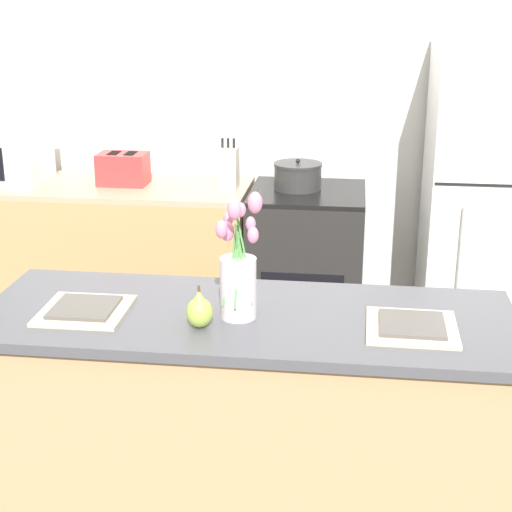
{
  "coord_description": "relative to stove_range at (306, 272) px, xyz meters",
  "views": [
    {
      "loc": [
        0.34,
        -2.4,
        1.91
      ],
      "look_at": [
        0.0,
        0.25,
        1.0
      ],
      "focal_mm": 55.0,
      "sensor_mm": 36.0,
      "label": 1
    }
  ],
  "objects": [
    {
      "name": "knife_block",
      "position": [
        -0.42,
        -0.02,
        0.57
      ],
      "size": [
        0.1,
        0.14,
        0.27
      ],
      "color": "beige",
      "rests_on": "back_counter"
    },
    {
      "name": "toaster",
      "position": [
        -1.0,
        0.01,
        0.54
      ],
      "size": [
        0.28,
        0.18,
        0.17
      ],
      "color": "red",
      "rests_on": "back_counter"
    },
    {
      "name": "kitchen_island",
      "position": [
        -0.1,
        -1.6,
        -0.01
      ],
      "size": [
        1.8,
        0.66,
        0.88
      ],
      "color": "tan",
      "rests_on": "ground_plane"
    },
    {
      "name": "back_wall",
      "position": [
        -0.1,
        0.4,
        0.9
      ],
      "size": [
        5.2,
        0.08,
        2.7
      ],
      "color": "silver",
      "rests_on": "ground_plane"
    },
    {
      "name": "flower_vase",
      "position": [
        -0.12,
        -1.63,
        0.58
      ],
      "size": [
        0.14,
        0.19,
        0.43
      ],
      "color": "silver",
      "rests_on": "kitchen_island"
    },
    {
      "name": "microwave",
      "position": [
        -1.68,
        -0.0,
        0.59
      ],
      "size": [
        0.48,
        0.37,
        0.27
      ],
      "color": "white",
      "rests_on": "back_counter"
    },
    {
      "name": "plate_setting_right",
      "position": [
        0.44,
        -1.66,
        0.44
      ],
      "size": [
        0.29,
        0.29,
        0.02
      ],
      "color": "beige",
      "rests_on": "kitchen_island"
    },
    {
      "name": "back_counter",
      "position": [
        -1.16,
        0.0,
        0.0
      ],
      "size": [
        1.68,
        0.6,
        0.91
      ],
      "color": "tan",
      "rests_on": "ground_plane"
    },
    {
      "name": "cooking_pot",
      "position": [
        -0.06,
        0.03,
        0.52
      ],
      "size": [
        0.26,
        0.26,
        0.16
      ],
      "color": "#2D2D2D",
      "rests_on": "stove_range"
    },
    {
      "name": "plate_setting_left",
      "position": [
        -0.64,
        -1.66,
        0.44
      ],
      "size": [
        0.29,
        0.29,
        0.02
      ],
      "color": "beige",
      "rests_on": "kitchen_island"
    },
    {
      "name": "pear_figurine",
      "position": [
        -0.23,
        -1.72,
        0.48
      ],
      "size": [
        0.09,
        0.09,
        0.14
      ],
      "color": "#9EBC47",
      "rests_on": "kitchen_island"
    },
    {
      "name": "refrigerator",
      "position": [
        0.95,
        0.0,
        0.39
      ],
      "size": [
        0.68,
        0.67,
        1.68
      ],
      "color": "white",
      "rests_on": "ground_plane"
    },
    {
      "name": "stove_range",
      "position": [
        0.0,
        0.0,
        0.0
      ],
      "size": [
        0.6,
        0.61,
        0.91
      ],
      "color": "black",
      "rests_on": "ground_plane"
    }
  ]
}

